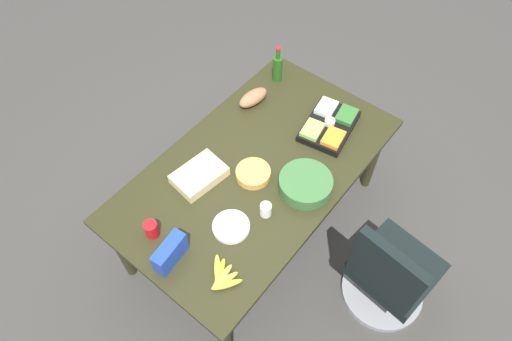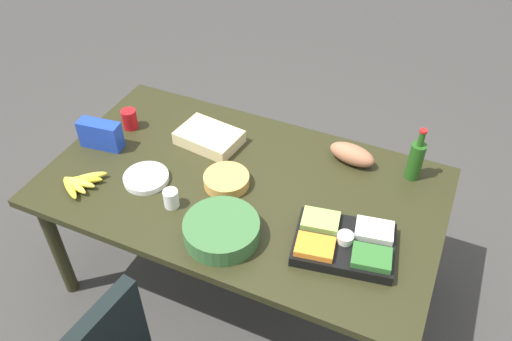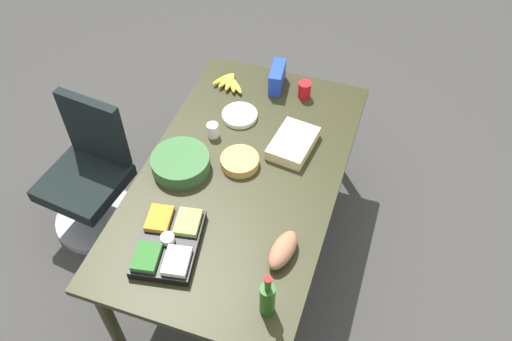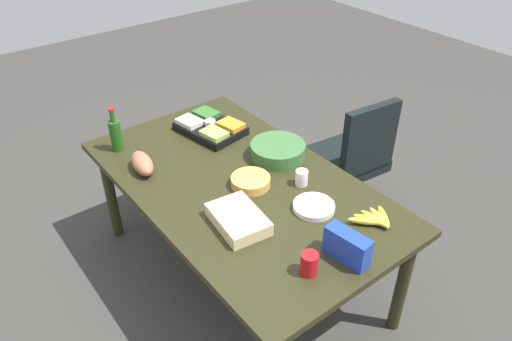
{
  "view_description": "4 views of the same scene",
  "coord_description": "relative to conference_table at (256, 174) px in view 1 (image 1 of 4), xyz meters",
  "views": [
    {
      "loc": [
        -1.34,
        -1.08,
        3.09
      ],
      "look_at": [
        -0.04,
        -0.03,
        0.78
      ],
      "focal_mm": 31.76,
      "sensor_mm": 36.0,
      "label": 1
    },
    {
      "loc": [
        0.81,
        -1.64,
        2.47
      ],
      "look_at": [
        0.06,
        0.04,
        0.83
      ],
      "focal_mm": 36.41,
      "sensor_mm": 36.0,
      "label": 2
    },
    {
      "loc": [
        1.81,
        0.7,
        3.03
      ],
      "look_at": [
        -0.02,
        0.08,
        0.79
      ],
      "focal_mm": 37.21,
      "sensor_mm": 36.0,
      "label": 3
    },
    {
      "loc": [
        -1.82,
        1.3,
        2.37
      ],
      "look_at": [
        -0.08,
        -0.06,
        0.84
      ],
      "focal_mm": 34.26,
      "sensor_mm": 36.0,
      "label": 4
    }
  ],
  "objects": [
    {
      "name": "wine_bottle",
      "position": [
        0.74,
        0.39,
        0.18
      ],
      "size": [
        0.08,
        0.08,
        0.29
      ],
      "color": "#215318",
      "rests_on": "conference_table"
    },
    {
      "name": "sheet_cake",
      "position": [
        -0.29,
        0.22,
        0.11
      ],
      "size": [
        0.35,
        0.26,
        0.07
      ],
      "primitive_type": "cube",
      "rotation": [
        0.0,
        0.0,
        -0.13
      ],
      "color": "beige",
      "rests_on": "conference_table"
    },
    {
      "name": "chip_bag_blue",
      "position": [
        -0.79,
        -0.03,
        0.15
      ],
      "size": [
        0.23,
        0.11,
        0.15
      ],
      "primitive_type": "cube",
      "rotation": [
        0.0,
        0.0,
        0.13
      ],
      "color": "#1E3EB7",
      "rests_on": "conference_table"
    },
    {
      "name": "ground_plane",
      "position": [
        0.0,
        0.0,
        -0.68
      ],
      "size": [
        10.0,
        10.0,
        0.0
      ],
      "primitive_type": "plane",
      "color": "#3B3A37"
    },
    {
      "name": "conference_table",
      "position": [
        0.0,
        0.0,
        0.0
      ],
      "size": [
        1.91,
        1.1,
        0.75
      ],
      "color": "#2A2A15",
      "rests_on": "ground"
    },
    {
      "name": "chip_bowl",
      "position": [
        -0.07,
        -0.03,
        0.1
      ],
      "size": [
        0.24,
        0.24,
        0.05
      ],
      "primitive_type": "cylinder",
      "rotation": [
        0.0,
        0.0,
        0.08
      ],
      "color": "#E2A34F",
      "rests_on": "conference_table"
    },
    {
      "name": "bread_loaf",
      "position": [
        0.44,
        0.38,
        0.12
      ],
      "size": [
        0.26,
        0.15,
        0.1
      ],
      "primitive_type": "ellipsoid",
      "rotation": [
        0.0,
        0.0,
        -0.17
      ],
      "color": "#A56848",
      "rests_on": "conference_table"
    },
    {
      "name": "office_chair",
      "position": [
        0.07,
        -1.02,
        -0.31
      ],
      "size": [
        0.56,
        0.56,
        0.94
      ],
      "color": "gray",
      "rests_on": "ground"
    },
    {
      "name": "paper_plate_stack",
      "position": [
        -0.44,
        -0.16,
        0.09
      ],
      "size": [
        0.28,
        0.28,
        0.03
      ],
      "primitive_type": "cylinder",
      "rotation": [
        0.0,
        0.0,
        0.35
      ],
      "color": "white",
      "rests_on": "conference_table"
    },
    {
      "name": "salad_bowl",
      "position": [
        0.06,
        -0.34,
        0.12
      ],
      "size": [
        0.4,
        0.4,
        0.09
      ],
      "primitive_type": "cylinder",
      "rotation": [
        0.0,
        0.0,
        0.23
      ],
      "color": "#396936",
      "rests_on": "conference_table"
    },
    {
      "name": "veggie_tray",
      "position": [
        0.57,
        -0.18,
        0.11
      ],
      "size": [
        0.47,
        0.37,
        0.09
      ],
      "color": "black",
      "rests_on": "conference_table"
    },
    {
      "name": "paper_cup",
      "position": [
        -0.23,
        -0.26,
        0.12
      ],
      "size": [
        0.09,
        0.09,
        0.09
      ],
      "primitive_type": "cylinder",
      "rotation": [
        0.0,
        0.0,
        -0.29
      ],
      "color": "white",
      "rests_on": "conference_table"
    },
    {
      "name": "red_solo_cup",
      "position": [
        -0.75,
        0.16,
        0.13
      ],
      "size": [
        0.09,
        0.09,
        0.11
      ],
      "primitive_type": "cylinder",
      "rotation": [
        0.0,
        0.0,
        0.07
      ],
      "color": "red",
      "rests_on": "conference_table"
    },
    {
      "name": "banana_bunch",
      "position": [
        -0.7,
        -0.33,
        0.1
      ],
      "size": [
        0.19,
        0.23,
        0.04
      ],
      "color": "yellow",
      "rests_on": "conference_table"
    }
  ]
}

